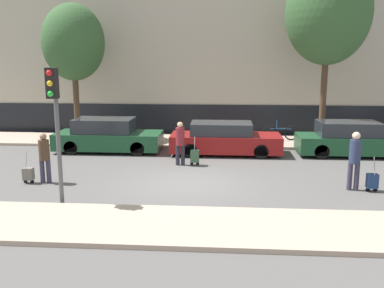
{
  "coord_description": "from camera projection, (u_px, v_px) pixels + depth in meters",
  "views": [
    {
      "loc": [
        1.15,
        -13.33,
        3.99
      ],
      "look_at": [
        0.04,
        1.8,
        0.95
      ],
      "focal_mm": 40.0,
      "sensor_mm": 36.0,
      "label": 1
    }
  ],
  "objects": [
    {
      "name": "parked_car_0",
      "position": [
        108.0,
        136.0,
        18.59
      ],
      "size": [
        4.57,
        1.8,
        1.45
      ],
      "color": "#194728",
      "rests_on": "ground_plane"
    },
    {
      "name": "parked_car_1",
      "position": [
        225.0,
        139.0,
        18.07
      ],
      "size": [
        4.62,
        1.77,
        1.35
      ],
      "color": "maroon",
      "rests_on": "ground_plane"
    },
    {
      "name": "pedestrian_center",
      "position": [
        180.0,
        141.0,
        16.12
      ],
      "size": [
        0.35,
        0.34,
        1.66
      ],
      "rotation": [
        0.0,
        0.0,
        3.18
      ],
      "color": "#23232D",
      "rests_on": "ground_plane"
    },
    {
      "name": "building_facade",
      "position": [
        203.0,
        43.0,
        23.14
      ],
      "size": [
        28.0,
        2.49,
        9.65
      ],
      "color": "#B7AD99",
      "rests_on": "ground_plane"
    },
    {
      "name": "bare_tree_near_crossing",
      "position": [
        73.0,
        43.0,
        20.2
      ],
      "size": [
        2.95,
        2.95,
        6.43
      ],
      "color": "#4C3826",
      "rests_on": "sidewalk_far"
    },
    {
      "name": "parked_car_2",
      "position": [
        351.0,
        140.0,
        17.79
      ],
      "size": [
        4.46,
        1.72,
        1.43
      ],
      "color": "#194728",
      "rests_on": "ground_plane"
    },
    {
      "name": "bare_tree_down_street",
      "position": [
        328.0,
        13.0,
        18.74
      ],
      "size": [
        3.73,
        3.73,
        8.14
      ],
      "color": "#4C3826",
      "rests_on": "sidewalk_far"
    },
    {
      "name": "traffic_light",
      "position": [
        55.0,
        109.0,
        11.3
      ],
      "size": [
        0.28,
        0.47,
        3.76
      ],
      "color": "#515154",
      "rests_on": "ground_plane"
    },
    {
      "name": "trolley_right",
      "position": [
        372.0,
        181.0,
        12.98
      ],
      "size": [
        0.34,
        0.29,
        1.1
      ],
      "color": "navy",
      "rests_on": "ground_plane"
    },
    {
      "name": "trolley_center",
      "position": [
        195.0,
        156.0,
        16.22
      ],
      "size": [
        0.34,
        0.29,
        1.11
      ],
      "color": "#335138",
      "rests_on": "ground_plane"
    },
    {
      "name": "trolley_left",
      "position": [
        28.0,
        174.0,
        13.86
      ],
      "size": [
        0.34,
        0.29,
        1.05
      ],
      "color": "slate",
      "rests_on": "ground_plane"
    },
    {
      "name": "pedestrian_right",
      "position": [
        355.0,
        157.0,
        13.0
      ],
      "size": [
        0.35,
        0.34,
        1.82
      ],
      "rotation": [
        0.0,
        0.0,
        2.92
      ],
      "color": "#383347",
      "rests_on": "ground_plane"
    },
    {
      "name": "ground_plane",
      "position": [
        187.0,
        183.0,
        13.9
      ],
      "size": [
        80.0,
        80.0,
        0.0
      ],
      "primitive_type": "plane",
      "color": "#565451"
    },
    {
      "name": "sidewalk_near",
      "position": [
        173.0,
        226.0,
        10.22
      ],
      "size": [
        28.0,
        2.5,
        0.12
      ],
      "color": "tan",
      "rests_on": "ground_plane"
    },
    {
      "name": "parked_bicycle",
      "position": [
        280.0,
        132.0,
        20.6
      ],
      "size": [
        1.77,
        0.06,
        0.96
      ],
      "color": "black",
      "rests_on": "sidewalk_far"
    },
    {
      "name": "sidewalk_far",
      "position": [
        199.0,
        141.0,
        20.73
      ],
      "size": [
        28.0,
        3.0,
        0.12
      ],
      "color": "tan",
      "rests_on": "ground_plane"
    },
    {
      "name": "pedestrian_left",
      "position": [
        44.0,
        155.0,
        13.79
      ],
      "size": [
        0.35,
        0.34,
        1.64
      ],
      "rotation": [
        0.0,
        0.0,
        0.16
      ],
      "color": "#383347",
      "rests_on": "ground_plane"
    }
  ]
}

